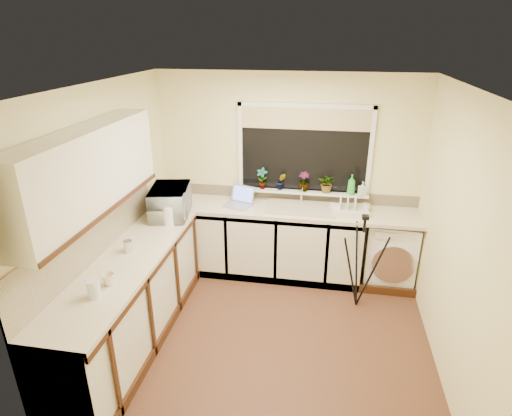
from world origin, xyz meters
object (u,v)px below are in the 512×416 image
(glass_jug, at_px, (94,289))
(cup_left, at_px, (109,279))
(steel_jar, at_px, (128,246))
(plant_b, at_px, (281,181))
(plant_a, at_px, (262,178))
(dish_rack, at_px, (349,210))
(washing_machine, at_px, (390,251))
(laptop, at_px, (240,200))
(tripod, at_px, (361,262))
(soap_bottle_green, at_px, (351,185))
(kettle, at_px, (170,215))
(microwave, at_px, (170,202))
(plant_d, at_px, (327,183))
(plant_c, at_px, (304,181))
(soap_bottle_clear, at_px, (362,189))
(cup_back, at_px, (365,207))

(glass_jug, relative_size, cup_left, 1.39)
(steel_jar, xyz_separation_m, plant_b, (1.28, 1.58, 0.20))
(plant_a, bearing_deg, dish_rack, -12.56)
(washing_machine, xyz_separation_m, laptop, (-1.84, -0.03, 0.55))
(tripod, xyz_separation_m, soap_bottle_green, (-0.12, 0.75, 0.62))
(kettle, bearing_deg, microwave, 107.07)
(tripod, height_order, microwave, microwave)
(microwave, xyz_separation_m, cup_left, (0.00, -1.47, -0.12))
(cup_left, bearing_deg, plant_b, 60.93)
(tripod, bearing_deg, plant_b, 159.32)
(glass_jug, bearing_deg, plant_a, 66.93)
(plant_d, bearing_deg, glass_jug, -127.58)
(tripod, distance_m, glass_jug, 2.71)
(kettle, relative_size, plant_a, 0.76)
(steel_jar, relative_size, soap_bottle_green, 0.48)
(plant_c, bearing_deg, soap_bottle_green, -2.36)
(plant_b, distance_m, soap_bottle_clear, 0.98)
(microwave, bearing_deg, plant_d, -80.57)
(steel_jar, height_order, plant_d, plant_d)
(microwave, relative_size, soap_bottle_green, 2.48)
(washing_machine, relative_size, glass_jug, 5.37)
(cup_back, bearing_deg, steel_jar, -148.33)
(washing_machine, distance_m, kettle, 2.65)
(kettle, bearing_deg, laptop, 46.69)
(plant_c, height_order, cup_left, plant_c)
(cup_back, bearing_deg, glass_jug, -135.97)
(laptop, relative_size, microwave, 0.62)
(cup_left, bearing_deg, dish_rack, 43.04)
(laptop, bearing_deg, microwave, -129.69)
(plant_c, distance_m, cup_back, 0.80)
(plant_c, bearing_deg, plant_d, -1.22)
(washing_machine, distance_m, cup_back, 0.64)
(kettle, height_order, soap_bottle_green, soap_bottle_green)
(soap_bottle_green, relative_size, soap_bottle_clear, 1.44)
(dish_rack, bearing_deg, soap_bottle_clear, 48.65)
(steel_jar, bearing_deg, washing_machine, 27.79)
(washing_machine, xyz_separation_m, soap_bottle_clear, (-0.39, 0.14, 0.73))
(microwave, height_order, soap_bottle_clear, microwave)
(plant_b, bearing_deg, plant_a, -176.30)
(laptop, height_order, plant_d, plant_d)
(tripod, height_order, soap_bottle_green, soap_bottle_green)
(kettle, bearing_deg, dish_rack, 18.16)
(dish_rack, xyz_separation_m, plant_a, (-1.07, 0.24, 0.25))
(laptop, relative_size, kettle, 1.85)
(washing_machine, xyz_separation_m, plant_b, (-1.37, 0.18, 0.75))
(glass_jug, relative_size, plant_c, 0.63)
(kettle, relative_size, tripod, 0.18)
(soap_bottle_clear, bearing_deg, soap_bottle_green, 173.12)
(washing_machine, relative_size, plant_b, 3.86)
(steel_jar, height_order, soap_bottle_clear, soap_bottle_clear)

